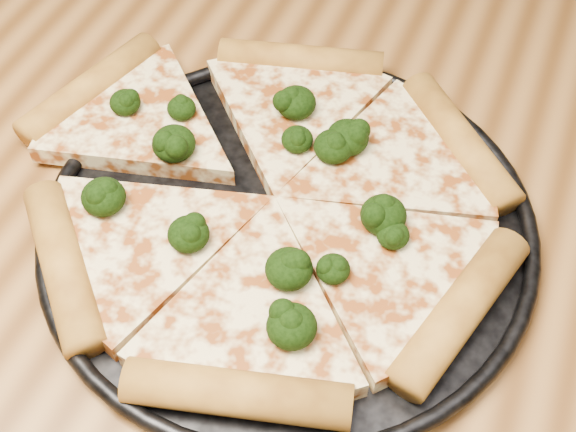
% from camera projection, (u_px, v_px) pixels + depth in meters
% --- Properties ---
extents(dining_table, '(1.20, 0.90, 0.75)m').
position_uv_depth(dining_table, '(185.00, 275.00, 0.63)').
color(dining_table, '#905D2C').
rests_on(dining_table, ground).
extents(pizza_pan, '(0.35, 0.35, 0.02)m').
position_uv_depth(pizza_pan, '(288.00, 223.00, 0.54)').
color(pizza_pan, black).
rests_on(pizza_pan, dining_table).
extents(pizza, '(0.39, 0.35, 0.03)m').
position_uv_depth(pizza, '(268.00, 195.00, 0.54)').
color(pizza, '#F3D895').
rests_on(pizza, pizza_pan).
extents(broccoli_florets, '(0.25, 0.21, 0.02)m').
position_uv_depth(broccoli_florets, '(266.00, 186.00, 0.53)').
color(broccoli_florets, black).
rests_on(broccoli_florets, pizza).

